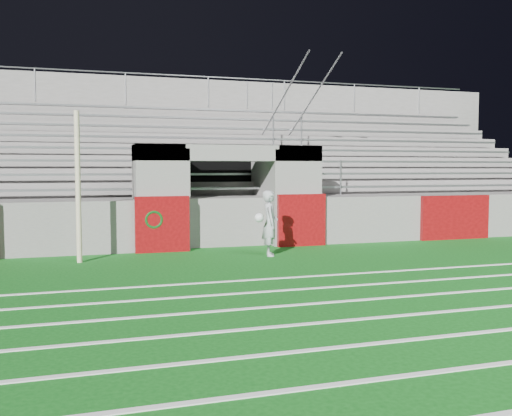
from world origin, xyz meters
name	(u,v)px	position (x,y,z in m)	size (l,w,h in m)	color
ground	(274,269)	(0.00, 0.00, 0.00)	(90.00, 90.00, 0.00)	#0E5414
field_post	(78,187)	(-3.72, 1.97, 1.62)	(0.11, 0.11, 3.23)	beige
field_markings	(415,339)	(0.00, -5.00, 0.01)	(28.00, 8.09, 0.01)	white
stadium_structure	(194,184)	(0.00, 7.97, 1.49)	(26.00, 8.48, 5.42)	slate
goalkeeper_with_ball	(270,223)	(0.47, 1.62, 0.76)	(0.68, 0.66, 1.51)	#A5A8AE
hose_coil	(154,219)	(-2.00, 2.93, 0.80)	(0.51, 0.14, 0.51)	#0B3916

